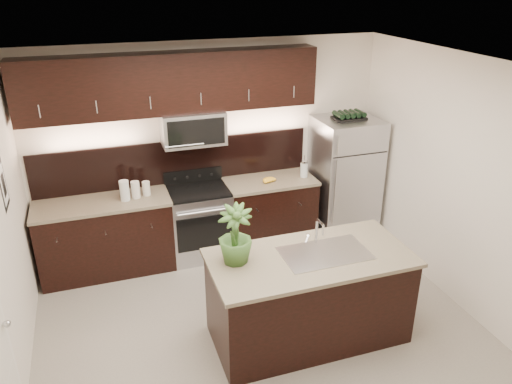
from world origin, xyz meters
TOP-DOWN VIEW (x-y plane):
  - ground at (0.00, 0.00)m, footprint 4.50×4.50m
  - room_walls at (-0.11, -0.04)m, footprint 4.52×4.02m
  - counter_run at (-0.46, 1.69)m, footprint 3.51×0.65m
  - upper_fixtures at (-0.43, 1.84)m, footprint 3.49×0.40m
  - island at (0.43, -0.23)m, footprint 1.96×0.96m
  - sink_faucet at (0.58, -0.22)m, footprint 0.84×0.50m
  - refrigerator at (1.77, 1.63)m, footprint 0.81×0.73m
  - wine_rack at (1.77, 1.63)m, footprint 0.41×0.26m
  - plant at (-0.28, -0.09)m, footprint 0.42×0.42m
  - canisters at (-1.04, 1.67)m, footprint 0.36×0.17m
  - french_press at (1.17, 1.64)m, footprint 0.10×0.10m
  - bananas at (0.62, 1.61)m, footprint 0.22×0.20m

SIDE VIEW (x-z plane):
  - ground at x=0.00m, z-range 0.00..0.00m
  - counter_run at x=-0.46m, z-range 0.00..0.94m
  - island at x=0.43m, z-range 0.00..0.94m
  - refrigerator at x=1.77m, z-range 0.00..1.67m
  - sink_faucet at x=0.58m, z-range 0.81..1.10m
  - bananas at x=0.62m, z-range 0.94..1.00m
  - french_press at x=1.17m, z-range 0.90..1.20m
  - canisters at x=-1.04m, z-range 0.93..1.17m
  - plant at x=-0.28m, z-range 0.94..1.51m
  - room_walls at x=-0.11m, z-range 0.34..3.05m
  - wine_rack at x=1.77m, z-range 1.67..1.77m
  - upper_fixtures at x=-0.43m, z-range 1.31..2.97m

